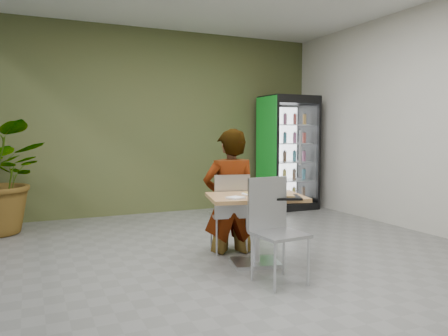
% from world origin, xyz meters
% --- Properties ---
extents(ground, '(7.00, 7.00, 0.00)m').
position_xyz_m(ground, '(0.00, 0.00, 0.00)').
color(ground, slate).
rests_on(ground, ground).
extents(room_envelope, '(6.00, 7.00, 3.20)m').
position_xyz_m(room_envelope, '(0.00, 0.00, 1.60)').
color(room_envelope, silver).
rests_on(room_envelope, ground).
extents(dining_table, '(1.13, 0.91, 0.75)m').
position_xyz_m(dining_table, '(0.11, 0.08, 0.54)').
color(dining_table, tan).
rests_on(dining_table, ground).
extents(chair_far, '(0.49, 0.49, 0.94)m').
position_xyz_m(chair_far, '(0.06, 0.60, 0.55)').
color(chair_far, '#B2B4B7').
rests_on(chair_far, ground).
extents(chair_near, '(0.47, 0.47, 0.99)m').
position_xyz_m(chair_near, '(0.03, -0.43, 0.58)').
color(chair_near, '#B2B4B7').
rests_on(chair_near, ground).
extents(seated_woman, '(0.72, 0.54, 1.76)m').
position_xyz_m(seated_woman, '(0.08, 0.64, 0.58)').
color(seated_woman, black).
rests_on(seated_woman, ground).
extents(pizza_plate, '(0.35, 0.29, 0.03)m').
position_xyz_m(pizza_plate, '(0.12, 0.15, 0.77)').
color(pizza_plate, white).
rests_on(pizza_plate, dining_table).
extents(soda_cup, '(0.09, 0.09, 0.17)m').
position_xyz_m(soda_cup, '(0.35, 0.05, 0.83)').
color(soda_cup, white).
rests_on(soda_cup, dining_table).
extents(napkin_stack, '(0.19, 0.19, 0.02)m').
position_xyz_m(napkin_stack, '(-0.18, -0.05, 0.76)').
color(napkin_stack, white).
rests_on(napkin_stack, dining_table).
extents(cafeteria_tray, '(0.49, 0.43, 0.02)m').
position_xyz_m(cafeteria_tray, '(0.23, -0.22, 0.76)').
color(cafeteria_tray, black).
rests_on(cafeteria_tray, dining_table).
extents(beverage_fridge, '(0.95, 0.74, 2.08)m').
position_xyz_m(beverage_fridge, '(2.33, 2.93, 1.04)').
color(beverage_fridge, black).
rests_on(beverage_fridge, ground).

